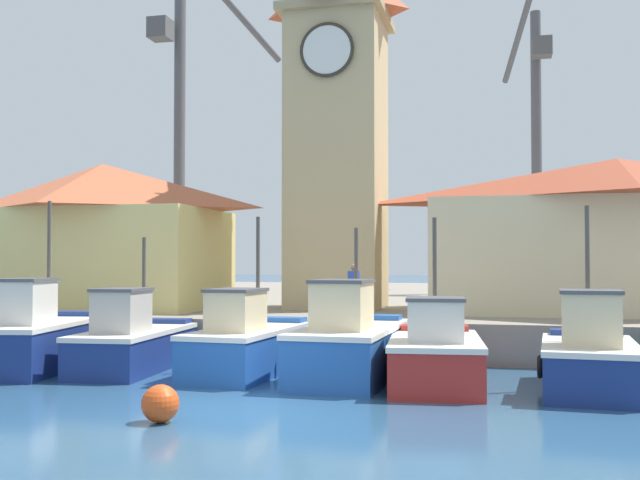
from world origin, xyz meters
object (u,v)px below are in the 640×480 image
Objects in this scene: warehouse_left at (102,234)px; port_crane_near at (183,174)px; fishing_boat_right_inner at (435,355)px; dock_worker_near_tower at (354,290)px; warehouse_right at (618,234)px; port_crane_far at (536,182)px; fishing_boat_right_outer at (590,358)px; clock_tower at (337,119)px; fishing_boat_left_inner at (37,339)px; fishing_boat_mid_left at (133,343)px; fishing_boat_center at (248,344)px; fishing_boat_mid_right at (350,345)px; mooring_buoy at (160,404)px.

port_crane_near reaches higher than warehouse_left.
dock_worker_near_tower is (-2.71, 4.35, 1.29)m from fishing_boat_right_inner.
port_crane_far is (-1.84, 16.09, 3.48)m from warehouse_right.
fishing_boat_right_inner is 26.27m from port_crane_far.
fishing_boat_right_inner is 22.93m from port_crane_near.
clock_tower reaches higher than fishing_boat_right_outer.
dock_worker_near_tower is at bearing -149.04° from warehouse_right.
fishing_boat_mid_left is (2.46, 0.57, -0.10)m from fishing_boat_left_inner.
warehouse_left reaches higher than warehouse_right.
fishing_boat_center is 0.28× the size of port_crane_far.
port_crane_far is at bearing 82.30° from fishing_boat_right_inner.
fishing_boat_mid_left is at bearing -179.53° from fishing_boat_center.
fishing_boat_mid_right reaches higher than dock_worker_near_tower.
fishing_boat_left_inner is 8.30m from warehouse_left.
port_crane_far is at bearing 25.16° from port_crane_near.
port_crane_far is (3.41, 25.21, 6.52)m from fishing_boat_right_inner.
fishing_boat_right_inner is 0.36× the size of warehouse_right.
fishing_boat_right_inner is 6.73× the size of mooring_buoy.
port_crane_near reaches higher than fishing_boat_center.
port_crane_near reaches higher than port_crane_far.
clock_tower is at bearing 89.82° from mooring_buoy.
fishing_boat_left_inner reaches higher than fishing_boat_right_outer.
fishing_boat_mid_right is at bearing 67.83° from mooring_buoy.
port_crane_near is at bearing 113.02° from mooring_buoy.
clock_tower is (3.55, 8.81, 7.37)m from fishing_boat_mid_left.
fishing_boat_right_inner reaches higher than fishing_boat_mid_left.
dock_worker_near_tower is (1.61, -5.18, -6.09)m from clock_tower.
dock_worker_near_tower is (11.07, -12.79, -5.21)m from port_crane_near.
clock_tower is at bearing 107.28° from dock_worker_near_tower.
fishing_boat_left_inner is 8.79m from dock_worker_near_tower.
fishing_boat_mid_right is 0.35× the size of clock_tower.
fishing_boat_right_inner reaches higher than fishing_boat_mid_right.
warehouse_left is at bearing 107.71° from fishing_boat_left_inner.
fishing_boat_mid_left is at bearing -144.90° from dock_worker_near_tower.
port_crane_far reaches higher than fishing_boat_right_inner.
warehouse_right reaches higher than fishing_boat_right_outer.
clock_tower is at bearing -116.24° from port_crane_far.
mooring_buoy is 9.66m from dock_worker_near_tower.
fishing_boat_mid_right is 5.43m from fishing_boat_right_outer.
fishing_boat_mid_left is at bearing 174.74° from fishing_boat_right_inner.
fishing_boat_right_outer reaches higher than fishing_boat_mid_right.
port_crane_far reaches higher than clock_tower.
mooring_buoy is (-2.28, -5.59, -0.48)m from fishing_boat_mid_right.
warehouse_left reaches higher than fishing_boat_center.
fishing_boat_right_outer is 9.13m from mooring_buoy.
clock_tower is 10.51m from warehouse_right.
warehouse_right is 16.56m from port_crane_far.
port_crane_near reaches higher than fishing_boat_mid_right.
dock_worker_near_tower is at bearing -49.11° from port_crane_near.
port_crane_far is (11.28, 24.49, 6.51)m from fishing_boat_mid_left.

